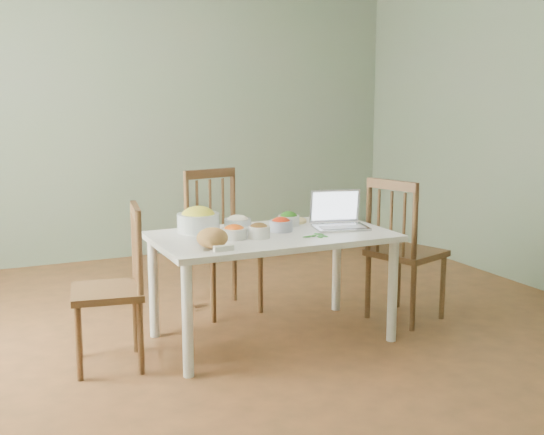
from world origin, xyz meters
name	(u,v)px	position (x,y,z in m)	size (l,w,h in m)	color
floor	(250,339)	(0.00, 0.00, 0.00)	(5.00, 5.00, 0.00)	brown
wall_back	(143,111)	(0.00, 2.50, 1.35)	(5.00, 0.00, 2.70)	gray
dining_table	(272,287)	(0.13, -0.05, 0.34)	(1.44, 0.81, 0.68)	white
chair_far	(224,242)	(0.06, 0.60, 0.50)	(0.44, 0.42, 0.99)	#3F2B17
chair_left	(107,288)	(-0.89, -0.06, 0.46)	(0.40, 0.38, 0.91)	#3F2B17
chair_right	(406,249)	(1.12, -0.07, 0.49)	(0.43, 0.41, 0.97)	#3F2B17
bread_boule	(212,238)	(-0.34, -0.27, 0.73)	(0.18, 0.18, 0.12)	#AF7937
butter_stick	(224,248)	(-0.31, -0.37, 0.69)	(0.11, 0.03, 0.03)	silver
bowl_squash	(198,219)	(-0.26, 0.20, 0.75)	(0.26, 0.26, 0.15)	gold
bowl_carrot	(234,232)	(-0.14, -0.10, 0.72)	(0.15, 0.15, 0.08)	#CB3F0D
bowl_onion	(238,223)	(-0.02, 0.15, 0.72)	(0.17, 0.17, 0.09)	silver
bowl_mushroom	(259,231)	(0.01, -0.13, 0.72)	(0.13, 0.13, 0.09)	#4B2B10
bowl_redpep	(281,224)	(0.21, -0.01, 0.72)	(0.14, 0.14, 0.09)	#AF200C
bowl_broccoli	(289,219)	(0.34, 0.14, 0.72)	(0.14, 0.14, 0.09)	#16540D
flatbread	(290,221)	(0.40, 0.24, 0.69)	(0.21, 0.21, 0.02)	#E9D07D
basil_bunch	(314,235)	(0.33, -0.24, 0.69)	(0.18, 0.18, 0.02)	#1C781F
laptop	(341,210)	(0.59, -0.09, 0.79)	(0.33, 0.27, 0.23)	silver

